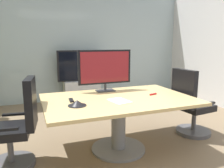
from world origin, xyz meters
name	(u,v)px	position (x,y,z in m)	size (l,w,h in m)	color
ground_plane	(122,157)	(0.00, 0.00, 0.00)	(7.59, 7.59, 0.00)	#7A664C
wall_back_glass_partition	(71,43)	(0.00, 3.30, 1.48)	(6.26, 0.10, 2.97)	#9EB2B7
conference_table	(118,110)	(0.04, 0.23, 0.58)	(2.00, 1.31, 0.75)	tan
office_chair_left	(18,130)	(-1.26, 0.29, 0.46)	(0.62, 0.60, 1.09)	#4C4C51
office_chair_right	(191,108)	(1.33, 0.29, 0.46)	(0.62, 0.60, 1.09)	#4C4C51
tv_monitor	(105,68)	(0.01, 0.71, 1.11)	(0.84, 0.18, 0.64)	#333338
wall_display_unit	(82,85)	(0.17, 2.94, 0.44)	(1.20, 0.36, 1.31)	#B7BABC
conference_phone	(77,103)	(-0.57, 0.06, 0.78)	(0.22, 0.22, 0.07)	black
remote_control	(71,100)	(-0.59, 0.31, 0.76)	(0.05, 0.17, 0.02)	black
whiteboard_marker	(153,94)	(0.57, 0.22, 0.76)	(0.13, 0.02, 0.02)	red
paper_notepad	(119,101)	(-0.02, 0.08, 0.76)	(0.21, 0.30, 0.01)	white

